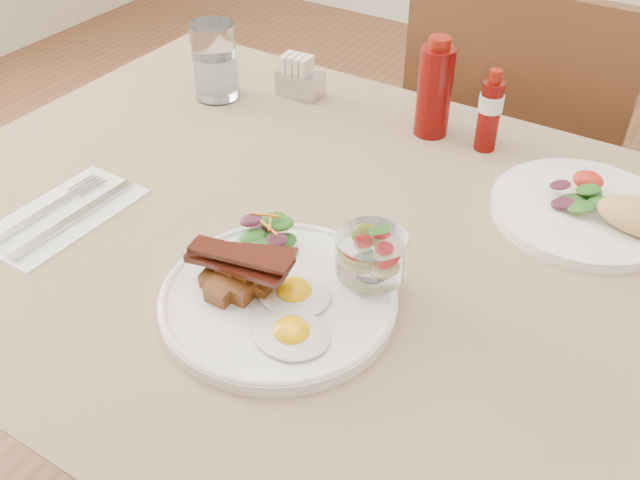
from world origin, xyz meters
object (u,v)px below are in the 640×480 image
at_px(ketchup_bottle, 435,90).
at_px(water_glass, 215,66).
at_px(chair_far, 513,165).
at_px(hot_sauce_bottle, 490,112).
at_px(sugar_caddy, 299,79).
at_px(table, 361,298).
at_px(main_plate, 279,300).
at_px(fruit_cup, 372,255).
at_px(second_plate, 598,211).

relative_size(ketchup_bottle, water_glass, 1.23).
height_order(chair_far, hot_sauce_bottle, chair_far).
distance_m(chair_far, sugar_caddy, 0.53).
bearing_deg(table, main_plate, -102.25).
distance_m(table, fruit_cup, 0.18).
xyz_separation_m(main_plate, second_plate, (0.27, 0.37, 0.01)).
xyz_separation_m(fruit_cup, sugar_caddy, (-0.36, 0.40, -0.03)).
xyz_separation_m(main_plate, ketchup_bottle, (-0.02, 0.47, 0.07)).
bearing_deg(water_glass, chair_far, 44.69).
height_order(hot_sauce_bottle, water_glass, same).
distance_m(fruit_cup, ketchup_bottle, 0.41).
relative_size(second_plate, hot_sauce_bottle, 2.04).
bearing_deg(main_plate, table, 77.75).
height_order(second_plate, ketchup_bottle, ketchup_bottle).
distance_m(main_plate, water_glass, 0.56).
distance_m(table, chair_far, 0.68).
relative_size(fruit_cup, sugar_caddy, 1.04).
bearing_deg(ketchup_bottle, second_plate, -18.95).
distance_m(chair_far, second_plate, 0.56).
relative_size(hot_sauce_bottle, sugar_caddy, 1.61).
bearing_deg(ketchup_bottle, table, -80.12).
bearing_deg(sugar_caddy, water_glass, -149.08).
bearing_deg(hot_sauce_bottle, sugar_caddy, -179.82).
xyz_separation_m(chair_far, second_plate, (0.24, -0.44, 0.24)).
bearing_deg(water_glass, table, -28.98).
bearing_deg(fruit_cup, ketchup_bottle, 105.00).
height_order(main_plate, water_glass, water_glass).
height_order(main_plate, sugar_caddy, sugar_caddy).
height_order(table, ketchup_bottle, ketchup_bottle).
height_order(table, sugar_caddy, sugar_caddy).
bearing_deg(table, second_plate, 42.42).
bearing_deg(fruit_cup, hot_sauce_bottle, 91.89).
xyz_separation_m(main_plate, water_glass, (-0.40, 0.39, 0.05)).
bearing_deg(main_plate, ketchup_bottle, 92.89).
distance_m(main_plate, ketchup_bottle, 0.47).
height_order(table, hot_sauce_bottle, hot_sauce_bottle).
bearing_deg(second_plate, hot_sauce_bottle, 153.28).
bearing_deg(fruit_cup, table, 123.45).
relative_size(chair_far, water_glass, 7.04).
height_order(chair_far, water_glass, chair_far).
height_order(fruit_cup, water_glass, water_glass).
height_order(chair_far, sugar_caddy, chair_far).
distance_m(fruit_cup, sugar_caddy, 0.54).
bearing_deg(main_plate, hot_sauce_bottle, 81.55).
relative_size(fruit_cup, water_glass, 0.64).
xyz_separation_m(main_plate, fruit_cup, (0.08, 0.07, 0.05)).
bearing_deg(second_plate, main_plate, -126.52).
distance_m(second_plate, hot_sauce_bottle, 0.23).
bearing_deg(sugar_caddy, ketchup_bottle, -3.01).
relative_size(fruit_cup, second_plate, 0.32).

